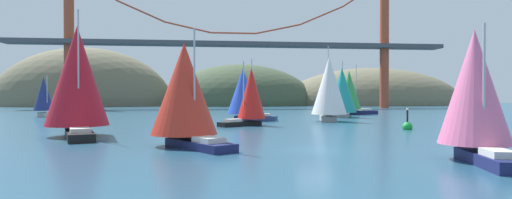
% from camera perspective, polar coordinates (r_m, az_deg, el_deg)
% --- Properties ---
extents(ground_plane, '(360.00, 360.00, 0.00)m').
position_cam_1_polar(ground_plane, '(28.89, 8.16, -6.98)').
color(ground_plane, navy).
extents(headland_center, '(60.97, 44.00, 32.69)m').
position_cam_1_polar(headland_center, '(163.21, -2.23, -0.82)').
color(headland_center, '#425138').
rests_on(headland_center, ground_plane).
extents(headland_left, '(66.91, 44.00, 44.52)m').
position_cam_1_polar(headland_left, '(169.60, -22.89, -0.81)').
color(headland_left, '#6B664C').
rests_on(headland_left, ground_plane).
extents(headland_right, '(77.05, 44.00, 30.69)m').
position_cam_1_polar(headland_right, '(176.10, 15.92, -0.74)').
color(headland_right, '#6B664C').
rests_on(headland_right, ground_plane).
extents(suspension_bridge, '(130.90, 6.00, 40.56)m').
position_cam_1_polar(suspension_bridge, '(123.97, -3.15, 7.95)').
color(suspension_bridge, '#A34228').
rests_on(suspension_bridge, ground_plane).
extents(sailboat_teal_sail, '(6.79, 10.11, 10.01)m').
position_cam_1_polar(sailboat_teal_sail, '(72.92, 11.93, 1.11)').
color(sailboat_teal_sail, '#B7B2A8').
rests_on(sailboat_teal_sail, ground_plane).
extents(sailboat_navy_sail, '(6.21, 5.97, 7.37)m').
position_cam_1_polar(sailboat_navy_sail, '(81.64, -27.53, 0.45)').
color(sailboat_navy_sail, '#B7B2A8').
rests_on(sailboat_navy_sail, ground_plane).
extents(sailboat_crimson_sail, '(7.25, 10.00, 11.47)m').
position_cam_1_polar(sailboat_crimson_sail, '(41.18, -23.72, 2.78)').
color(sailboat_crimson_sail, black).
rests_on(sailboat_crimson_sail, ground_plane).
extents(sailboat_red_spinnaker, '(6.97, 5.91, 8.10)m').
position_cam_1_polar(sailboat_red_spinnaker, '(51.84, -0.77, 0.59)').
color(sailboat_red_spinnaker, black).
rests_on(sailboat_red_spinnaker, ground_plane).
extents(sailboat_pink_spinnaker, '(4.84, 7.37, 7.79)m').
position_cam_1_polar(sailboat_pink_spinnaker, '(26.86, 28.32, 1.11)').
color(sailboat_pink_spinnaker, '#191E4C').
rests_on(sailboat_pink_spinnaker, ground_plane).
extents(sailboat_green_sail, '(9.32, 5.77, 10.20)m').
position_cam_1_polar(sailboat_green_sail, '(84.23, 12.99, 1.08)').
color(sailboat_green_sail, '#191E4C').
rests_on(sailboat_green_sail, ground_plane).
extents(sailboat_white_mainsail, '(6.09, 9.42, 11.27)m').
position_cam_1_polar(sailboat_white_mainsail, '(60.68, 10.18, 1.68)').
color(sailboat_white_mainsail, '#B7B2A8').
rests_on(sailboat_white_mainsail, ground_plane).
extents(sailboat_scarlet_sail, '(7.28, 8.64, 8.68)m').
position_cam_1_polar(sailboat_scarlet_sail, '(30.96, -9.91, 1.17)').
color(sailboat_scarlet_sail, '#191E4C').
rests_on(sailboat_scarlet_sail, ground_plane).
extents(sailboat_blue_spinnaker, '(8.34, 6.27, 9.41)m').
position_cam_1_polar(sailboat_blue_spinnaker, '(62.32, -1.73, 1.01)').
color(sailboat_blue_spinnaker, navy).
rests_on(sailboat_blue_spinnaker, ground_plane).
extents(channel_buoy, '(1.10, 1.10, 2.64)m').
position_cam_1_polar(channel_buoy, '(48.54, 20.42, -3.53)').
color(channel_buoy, green).
rests_on(channel_buoy, ground_plane).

